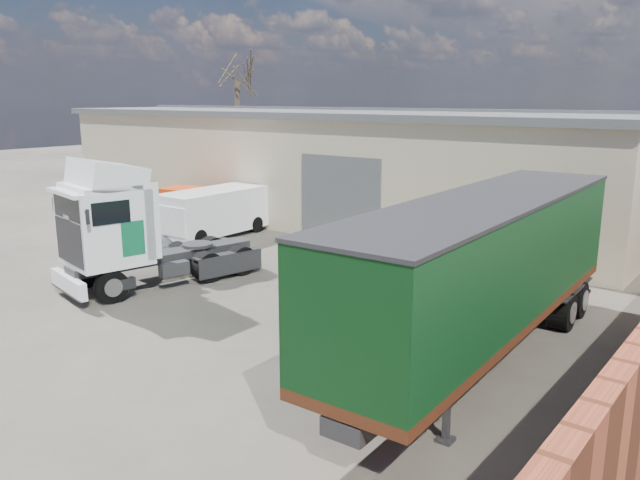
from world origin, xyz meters
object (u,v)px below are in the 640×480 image
Objects in this scene: bare_tree at (237,67)px; box_trailer at (486,263)px; panel_van at (210,213)px; orange_skip at (191,210)px; tractor_unit at (130,234)px.

box_trailer is (25.69, -17.69, -5.60)m from bare_tree.
panel_van is at bearing 159.15° from box_trailer.
bare_tree reaches higher than orange_skip.
orange_skip is at bearing 154.64° from panel_van.
tractor_unit is 7.49m from panel_van.
bare_tree reaches higher than panel_van.
tractor_unit is 1.29× the size of panel_van.
tractor_unit is at bearing -60.54° from orange_skip.
box_trailer is at bearing -34.56° from bare_tree.
orange_skip is (-17.23, 6.09, -1.55)m from box_trailer.
panel_van is (11.01, -12.71, -6.87)m from bare_tree.
orange_skip is at bearing 158.46° from box_trailer.
bare_tree is 0.83× the size of box_trailer.
bare_tree is 24.92m from tractor_unit.
bare_tree reaches higher than tractor_unit.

